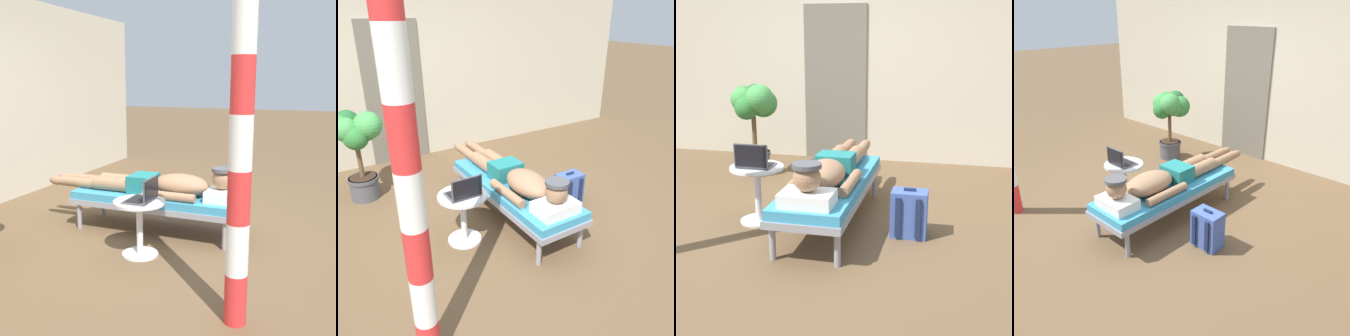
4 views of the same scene
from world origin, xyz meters
The scene contains 9 objects.
ground_plane centered at (0.00, 0.00, 0.00)m, with size 40.00×40.00×0.00m, color brown.
house_wall_back centered at (0.24, 2.46, 1.35)m, with size 7.60×0.20×2.70m, color beige.
house_door_panel centered at (-0.30, 2.35, 1.02)m, with size 0.84×0.03×2.04m, color #6D6759.
lounge_chair centered at (0.24, 0.04, 0.35)m, with size 0.61×1.83×0.42m.
person_reclining centered at (0.24, -0.01, 0.52)m, with size 0.53×2.17×0.33m.
side_table centered at (-0.42, -0.08, 0.36)m, with size 0.48×0.48×0.52m.
laptop centered at (-0.42, -0.13, 0.58)m, with size 0.31×0.24×0.23m.
backpack centered at (0.95, -0.09, 0.20)m, with size 0.30×0.26×0.42m.
potted_plant centered at (-1.05, 1.39, 0.76)m, with size 0.56×0.62×1.11m.
Camera 3 is at (1.27, -3.89, 1.65)m, focal length 51.01 mm.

